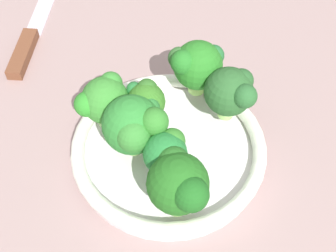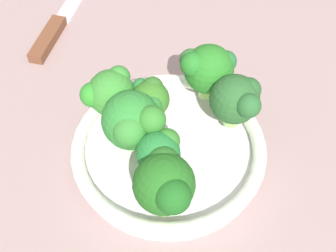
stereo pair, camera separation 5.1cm
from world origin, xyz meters
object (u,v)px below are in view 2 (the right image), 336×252
broccoli_floret_4 (165,184)px  broccoli_floret_3 (207,68)px  bowl (168,149)px  broccoli_floret_0 (133,122)px  broccoli_floret_2 (110,93)px  broccoli_floret_5 (160,154)px  broccoli_floret_6 (151,99)px  knife (60,21)px  broccoli_floret_1 (237,100)px

broccoli_floret_4 → broccoli_floret_3: bearing=-85.0°
bowl → broccoli_floret_3: 10.92cm
bowl → broccoli_floret_4: bearing=110.2°
broccoli_floret_0 → broccoli_floret_4: 8.70cm
broccoli_floret_2 → broccoli_floret_3: size_ratio=0.87×
broccoli_floret_2 → broccoli_floret_5: 10.93cm
broccoli_floret_2 → broccoli_floret_6: broccoli_floret_2 is taller
broccoli_floret_2 → broccoli_floret_5: (-9.01, 6.17, 0.40)cm
broccoli_floret_0 → broccoli_floret_2: bearing=-37.5°
broccoli_floret_6 → knife: bearing=-33.8°
broccoli_floret_1 → broccoli_floret_3: bearing=-34.2°
bowl → broccoli_floret_1: 10.27cm
broccoli_floret_4 → broccoli_floret_5: bearing=-59.2°
broccoli_floret_0 → bowl: bearing=-148.3°
broccoli_floret_0 → broccoli_floret_5: size_ratio=1.18×
broccoli_floret_2 → knife: 24.41cm
broccoli_floret_3 → knife: (27.12, -8.35, -7.05)cm
broccoli_floret_1 → broccoli_floret_6: 10.03cm
broccoli_floret_0 → broccoli_floret_1: 12.40cm
broccoli_floret_1 → broccoli_floret_6: bearing=20.0°
broccoli_floret_5 → broccoli_floret_6: (4.06, -6.90, -0.28)cm
broccoli_floret_0 → broccoli_floret_3: bearing=-113.7°
bowl → knife: (25.63, -17.31, -1.00)cm
broccoli_floret_6 → broccoli_floret_1: bearing=-160.0°
bowl → knife: size_ratio=0.88×
bowl → broccoli_floret_2: size_ratio=3.58×
broccoli_floret_0 → broccoli_floret_3: size_ratio=1.03×
broccoli_floret_4 → broccoli_floret_6: bearing=-59.4°
broccoli_floret_4 → broccoli_floret_2: bearing=-41.0°
broccoli_floret_1 → broccoli_floret_2: (14.37, 4.16, -0.55)cm
broccoli_floret_4 → knife: broccoli_floret_4 is taller
broccoli_floret_1 → broccoli_floret_4: 14.14cm
broccoli_floret_5 → knife: broccoli_floret_5 is taller
broccoli_floret_3 → broccoli_floret_6: bearing=55.5°
broccoli_floret_5 → bowl: bearing=-78.6°
broccoli_floret_6 → knife: broccoli_floret_6 is taller
broccoli_floret_0 → broccoli_floret_6: size_ratio=1.25×
bowl → broccoli_floret_0: size_ratio=3.04×
broccoli_floret_5 → broccoli_floret_6: broccoli_floret_5 is taller
broccoli_floret_0 → broccoli_floret_1: size_ratio=1.09×
bowl → broccoli_floret_6: (3.13, -2.26, 5.36)cm
broccoli_floret_5 → broccoli_floret_3: bearing=-92.3°
broccoli_floret_6 → broccoli_floret_4: bearing=120.6°
bowl → broccoli_floret_4: 10.50cm
broccoli_floret_0 → broccoli_floret_5: bearing=149.2°
broccoli_floret_2 → broccoli_floret_3: broccoli_floret_3 is taller
broccoli_floret_1 → knife: size_ratio=0.27×
broccoli_floret_2 → broccoli_floret_3: bearing=-142.2°
bowl → broccoli_floret_2: 9.75cm
broccoli_floret_1 → broccoli_floret_3: (4.81, -3.27, 0.27)cm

